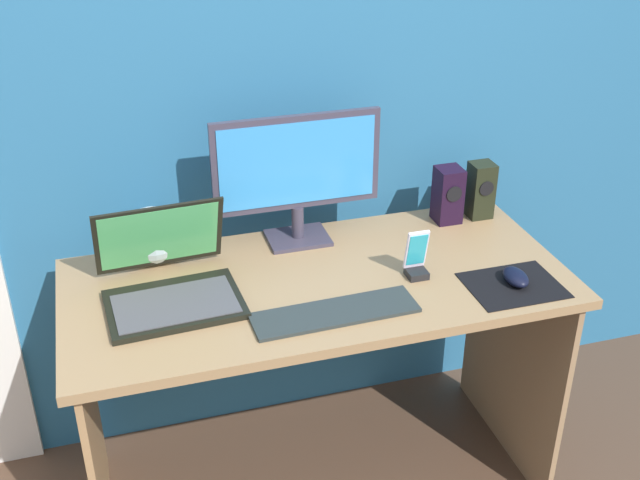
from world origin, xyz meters
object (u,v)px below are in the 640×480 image
monitor (297,172)px  fishbowl (153,235)px  keyboard_external (335,313)px  phone_in_dock (417,260)px  speaker_right (480,190)px  mouse (516,277)px  speaker_near_monitor (448,195)px  laptop (169,281)px

monitor → fishbowl: 0.44m
keyboard_external → phone_in_dock: (0.27, 0.12, 0.04)m
speaker_right → mouse: 0.41m
speaker_right → phone_in_dock: speaker_right is taller
monitor → keyboard_external: bearing=-92.0°
speaker_near_monitor → phone_in_dock: (-0.22, -0.28, -0.04)m
laptop → phone_in_dock: bearing=-7.3°
monitor → mouse: bearing=-39.3°
fishbowl → phone_in_dock: fishbowl is taller
monitor → laptop: 0.48m
fishbowl → keyboard_external: size_ratio=0.39×
phone_in_dock → keyboard_external: bearing=-156.3°
monitor → keyboard_external: 0.46m
speaker_right → keyboard_external: 0.73m
speaker_right → laptop: size_ratio=0.49×
laptop → fishbowl: 0.21m
fishbowl → mouse: size_ratio=1.65×
keyboard_external → laptop: bearing=150.6°
fishbowl → phone_in_dock: (0.68, -0.29, -0.03)m
monitor → phone_in_dock: monitor is taller
monitor → speaker_right: bearing=-0.7°
mouse → phone_in_dock: (-0.24, 0.12, 0.03)m
speaker_near_monitor → keyboard_external: (-0.49, -0.40, -0.08)m
speaker_near_monitor → keyboard_external: bearing=-140.7°
laptop → keyboard_external: 0.44m
monitor → keyboard_external: (-0.01, -0.41, -0.21)m
laptop → phone_in_dock: (0.66, -0.08, 0.00)m
speaker_right → mouse: speaker_right is taller
laptop → keyboard_external: (0.39, -0.20, -0.04)m
monitor → speaker_right: (0.59, -0.01, -0.13)m
fishbowl → speaker_near_monitor: bearing=-0.5°
monitor → mouse: monitor is taller
speaker_near_monitor → keyboard_external: 0.64m
speaker_right → speaker_near_monitor: (-0.11, -0.00, -0.00)m
speaker_near_monitor → phone_in_dock: size_ratio=1.26×
speaker_near_monitor → keyboard_external: speaker_near_monitor is taller
speaker_near_monitor → fishbowl: 0.90m
speaker_near_monitor → mouse: bearing=-87.1°
monitor → phone_in_dock: (0.26, -0.29, -0.17)m
laptop → fishbowl: (-0.02, 0.21, 0.03)m
laptop → phone_in_dock: 0.66m
monitor → speaker_near_monitor: monitor is taller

